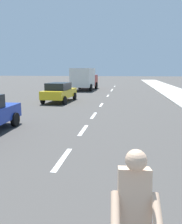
{
  "coord_description": "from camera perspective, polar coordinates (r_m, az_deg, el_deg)",
  "views": [
    {
      "loc": [
        1.79,
        2.23,
        2.59
      ],
      "look_at": [
        0.57,
        10.22,
        1.1
      ],
      "focal_mm": 36.67,
      "sensor_mm": 36.0,
      "label": 1
    }
  ],
  "objects": [
    {
      "name": "lane_stripe_8",
      "position": [
        30.9,
        5.33,
        5.61
      ],
      "size": [
        0.16,
        1.8,
        0.01
      ],
      "primitive_type": "cube",
      "color": "white",
      "rests_on": "ground"
    },
    {
      "name": "lane_stripe_6",
      "position": [
        23.43,
        4.23,
        4.09
      ],
      "size": [
        0.16,
        1.8,
        0.01
      ],
      "primitive_type": "cube",
      "color": "white",
      "rests_on": "ground"
    },
    {
      "name": "delivery_truck",
      "position": [
        30.07,
        -1.66,
        8.38
      ],
      "size": [
        2.89,
        6.34,
        2.8
      ],
      "rotation": [
        0.0,
        0.0,
        -0.04
      ],
      "color": "maroon",
      "rests_on": "ground"
    },
    {
      "name": "lane_stripe_7",
      "position": [
        29.09,
        5.12,
        5.31
      ],
      "size": [
        0.16,
        1.8,
        0.01
      ],
      "primitive_type": "cube",
      "color": "white",
      "rests_on": "ground"
    },
    {
      "name": "lane_stripe_3",
      "position": [
        10.02,
        -1.94,
        -4.52
      ],
      "size": [
        0.16,
        1.8,
        0.01
      ],
      "primitive_type": "cube",
      "color": "white",
      "rests_on": "ground"
    },
    {
      "name": "lane_stripe_9",
      "position": [
        37.22,
        5.92,
        6.41
      ],
      "size": [
        0.16,
        1.8,
        0.01
      ],
      "primitive_type": "cube",
      "color": "white",
      "rests_on": "ground"
    },
    {
      "name": "ground_plane",
      "position": [
        18.04,
        2.88,
        2.19
      ],
      "size": [
        160.0,
        160.0,
        0.0
      ],
      "primitive_type": "plane",
      "color": "#423F3D"
    },
    {
      "name": "lane_stripe_5",
      "position": [
        17.25,
        2.6,
        1.82
      ],
      "size": [
        0.16,
        1.8,
        0.01
      ],
      "primitive_type": "cube",
      "color": "white",
      "rests_on": "ground"
    },
    {
      "name": "parked_car_yellow",
      "position": [
        18.95,
        -7.9,
        5.05
      ],
      "size": [
        2.11,
        4.26,
        1.57
      ],
      "rotation": [
        0.0,
        0.0,
        -0.05
      ],
      "color": "gold",
      "rests_on": "ground"
    },
    {
      "name": "lane_stripe_2",
      "position": [
        6.93,
        -7.12,
        -11.57
      ],
      "size": [
        0.16,
        1.8,
        0.01
      ],
      "primitive_type": "cube",
      "color": "white",
      "rests_on": "ground"
    },
    {
      "name": "lane_stripe_4",
      "position": [
        13.19,
        0.69,
        -0.85
      ],
      "size": [
        0.16,
        1.8,
        0.01
      ],
      "primitive_type": "cube",
      "color": "white",
      "rests_on": "ground"
    }
  ]
}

